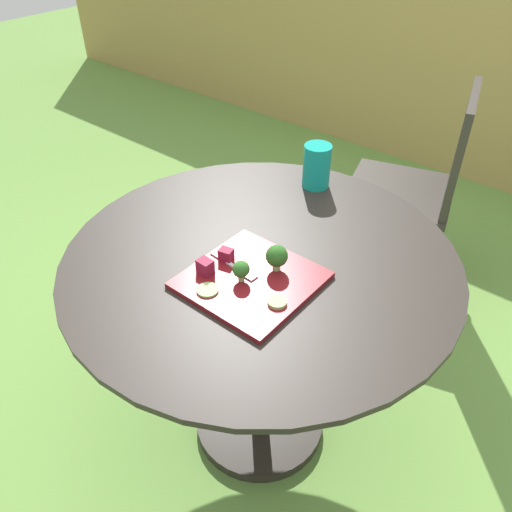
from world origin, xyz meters
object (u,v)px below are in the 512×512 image
at_px(salad_plate, 251,280).
at_px(drinking_glass, 317,168).
at_px(fork, 237,268).
at_px(patio_chair, 425,177).

bearing_deg(salad_plate, drinking_glass, 106.22).
bearing_deg(fork, salad_plate, -5.23).
xyz_separation_m(patio_chair, drinking_glass, (-0.11, -0.69, 0.29)).
bearing_deg(patio_chair, drinking_glass, -98.60).
height_order(patio_chair, salad_plate, patio_chair).
height_order(drinking_glass, fork, drinking_glass).
xyz_separation_m(patio_chair, fork, (-0.01, -1.19, 0.25)).
xyz_separation_m(salad_plate, fork, (-0.05, 0.00, 0.01)).
distance_m(drinking_glass, fork, 0.50).
bearing_deg(salad_plate, patio_chair, 91.90).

